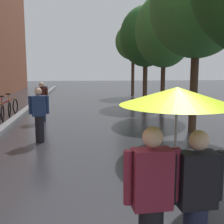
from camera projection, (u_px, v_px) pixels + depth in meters
kerb_strip at (18, 116)px, 12.90m from camera, size 0.30×36.00×0.12m
street_tree_1 at (197, 7)px, 9.53m from camera, size 3.11×3.11×5.85m
street_tree_2 at (164, 31)px, 13.58m from camera, size 2.72×2.72×5.58m
street_tree_3 at (146, 37)px, 17.44m from camera, size 3.11×3.11×5.77m
street_tree_4 at (133, 42)px, 21.81m from camera, size 2.65×2.65×5.36m
parked_bicycle_8 at (5, 106)px, 13.92m from camera, size 1.14×0.80×0.96m
couple_under_umbrella at (175, 153)px, 2.99m from camera, size 1.15×1.15×2.07m
pedestrian_walking_midground at (39, 115)px, 8.65m from camera, size 0.59×0.26×1.62m
pedestrian_walking_far at (42, 101)px, 11.82m from camera, size 0.52×0.44×1.61m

